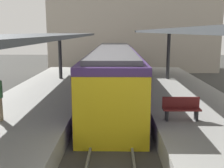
# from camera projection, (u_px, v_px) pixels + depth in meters

# --- Properties ---
(ground_plane) EXTENTS (80.00, 80.00, 0.00)m
(ground_plane) POSITION_uv_depth(u_px,v_px,m) (112.00, 130.00, 12.00)
(ground_plane) COLOR #383835
(platform_left) EXTENTS (4.40, 28.00, 1.00)m
(platform_left) POSITION_uv_depth(u_px,v_px,m) (26.00, 119.00, 11.97)
(platform_left) COLOR #9E9E99
(platform_left) RESTS_ON ground_plane
(platform_right) EXTENTS (4.40, 28.00, 1.00)m
(platform_right) POSITION_uv_depth(u_px,v_px,m) (199.00, 120.00, 11.85)
(platform_right) COLOR #9E9E99
(platform_right) RESTS_ON ground_plane
(track_ballast) EXTENTS (3.20, 28.00, 0.20)m
(track_ballast) POSITION_uv_depth(u_px,v_px,m) (112.00, 128.00, 11.98)
(track_ballast) COLOR #423F3D
(track_ballast) RESTS_ON ground_plane
(rail_near_side) EXTENTS (0.08, 28.00, 0.14)m
(rail_near_side) POSITION_uv_depth(u_px,v_px,m) (96.00, 124.00, 11.96)
(rail_near_side) COLOR slate
(rail_near_side) RESTS_ON track_ballast
(rail_far_side) EXTENTS (0.08, 28.00, 0.14)m
(rail_far_side) POSITION_uv_depth(u_px,v_px,m) (129.00, 125.00, 11.94)
(rail_far_side) COLOR slate
(rail_far_side) RESTS_ON track_ballast
(commuter_train) EXTENTS (2.78, 16.07, 3.10)m
(commuter_train) POSITION_uv_depth(u_px,v_px,m) (114.00, 73.00, 17.02)
(commuter_train) COLOR #472D6B
(commuter_train) RESTS_ON track_ballast
(canopy_left) EXTENTS (4.18, 21.00, 3.15)m
(canopy_left) POSITION_uv_depth(u_px,v_px,m) (31.00, 37.00, 12.67)
(canopy_left) COLOR #333335
(canopy_left) RESTS_ON platform_left
(canopy_right) EXTENTS (4.18, 21.00, 3.38)m
(canopy_right) POSITION_uv_depth(u_px,v_px,m) (195.00, 32.00, 12.51)
(canopy_right) COLOR #333335
(canopy_right) RESTS_ON platform_right
(platform_bench) EXTENTS (1.40, 0.41, 0.86)m
(platform_bench) POSITION_uv_depth(u_px,v_px,m) (181.00, 108.00, 10.22)
(platform_bench) COLOR black
(platform_bench) RESTS_ON platform_right
(station_building_backdrop) EXTENTS (18.00, 6.00, 11.00)m
(station_building_backdrop) POSITION_uv_depth(u_px,v_px,m) (133.00, 21.00, 30.57)
(station_building_backdrop) COLOR #A89E8E
(station_building_backdrop) RESTS_ON ground_plane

